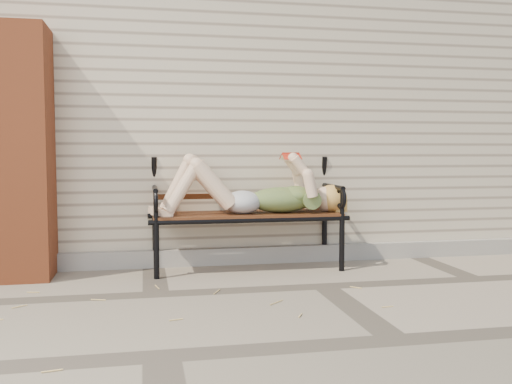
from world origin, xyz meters
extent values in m
plane|color=gray|center=(0.00, 0.00, 0.00)|extent=(80.00, 80.00, 0.00)
cube|color=beige|center=(0.00, 3.00, 1.50)|extent=(8.00, 4.00, 3.00)
cube|color=gray|center=(0.00, 0.97, 0.07)|extent=(8.00, 0.10, 0.15)
cube|color=#AB4B26|center=(-2.30, 0.75, 1.00)|extent=(0.50, 0.50, 2.00)
cylinder|color=black|center=(-1.23, 0.50, 0.24)|extent=(0.05, 0.05, 0.47)
cylinder|color=black|center=(-1.23, 0.98, 0.24)|extent=(0.05, 0.05, 0.47)
cylinder|color=black|center=(0.32, 0.50, 0.24)|extent=(0.05, 0.05, 0.47)
cylinder|color=black|center=(0.32, 0.98, 0.24)|extent=(0.05, 0.05, 0.47)
cube|color=#573016|center=(-0.46, 0.74, 0.47)|extent=(1.59, 0.51, 0.03)
cylinder|color=black|center=(-0.46, 0.50, 0.45)|extent=(1.68, 0.04, 0.04)
cylinder|color=black|center=(-0.46, 0.98, 0.45)|extent=(1.68, 0.04, 0.04)
torus|color=black|center=(-0.46, 1.09, 1.00)|extent=(0.29, 0.04, 0.29)
ellipsoid|color=#09333F|center=(-0.16, 0.71, 0.60)|extent=(0.57, 0.33, 0.22)
ellipsoid|color=#09333F|center=(-0.04, 0.71, 0.63)|extent=(0.27, 0.31, 0.17)
ellipsoid|color=silver|center=(-0.50, 0.71, 0.58)|extent=(0.31, 0.36, 0.20)
sphere|color=beige|center=(0.24, 0.71, 0.60)|extent=(0.23, 0.23, 0.23)
ellipsoid|color=#EAB958|center=(0.30, 0.71, 0.60)|extent=(0.26, 0.27, 0.24)
cube|color=#A72413|center=(-0.08, 0.71, 1.00)|extent=(0.15, 0.02, 0.02)
cube|color=white|center=(-0.08, 0.66, 0.97)|extent=(0.15, 0.09, 0.05)
cube|color=white|center=(-0.08, 0.75, 0.97)|extent=(0.15, 0.09, 0.05)
cube|color=#A72413|center=(-0.08, 0.66, 0.97)|extent=(0.16, 0.10, 0.05)
cube|color=#A72413|center=(-0.08, 0.76, 0.97)|extent=(0.16, 0.10, 0.05)
cylinder|color=#DEB96C|center=(0.05, -0.81, 0.01)|extent=(0.15, 0.04, 0.01)
cylinder|color=#DEB96C|center=(-1.66, -0.55, 0.01)|extent=(0.09, 0.01, 0.01)
cylinder|color=#DEB96C|center=(-1.00, -0.93, 0.01)|extent=(0.07, 0.03, 0.01)
cylinder|color=#DEB96C|center=(-0.33, -0.68, 0.01)|extent=(0.01, 0.15, 0.01)
cylinder|color=#DEB96C|center=(-0.44, -1.14, 0.01)|extent=(0.03, 0.07, 0.01)
cylinder|color=#DEB96C|center=(-1.11, -1.27, 0.01)|extent=(0.08, 0.05, 0.01)
cylinder|color=#DEB96C|center=(-2.10, -0.61, 0.01)|extent=(0.02, 0.14, 0.01)
cylinder|color=#DEB96C|center=(-0.42, -0.83, 0.01)|extent=(0.03, 0.10, 0.01)
cylinder|color=#DEB96C|center=(-1.66, -0.02, 0.01)|extent=(0.01, 0.12, 0.01)
cylinder|color=#DEB96C|center=(-0.35, 0.12, 0.01)|extent=(0.05, 0.11, 0.01)
camera|label=1|loc=(-1.33, -4.05, 1.02)|focal=40.00mm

